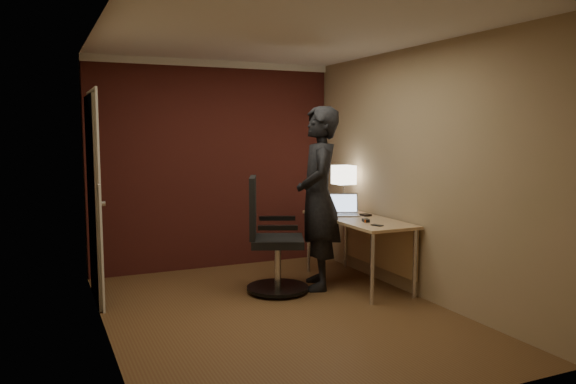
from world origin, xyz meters
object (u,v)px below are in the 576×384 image
object	(u,v)px
mouse	(366,220)
phone	(377,225)
desk	(363,229)
desk_lamp	(344,176)
person	(318,198)
laptop	(344,209)
wallet	(366,215)
office_chair	(270,243)

from	to	relation	value
mouse	phone	xyz separation A→B (m)	(-0.02, -0.25, -0.01)
mouse	phone	distance (m)	0.25
desk	desk_lamp	xyz separation A→B (m)	(0.06, 0.54, 0.55)
desk	phone	xyz separation A→B (m)	(-0.16, -0.51, 0.13)
desk	desk_lamp	distance (m)	0.77
desk	phone	world-z (taller)	phone
phone	person	xyz separation A→B (m)	(-0.36, 0.57, 0.23)
laptop	desk_lamp	bearing A→B (deg)	60.52
phone	wallet	world-z (taller)	wallet
laptop	mouse	size ratio (longest dim) A/B	4.06
phone	person	world-z (taller)	person
office_chair	phone	bearing A→B (deg)	-33.68
mouse	phone	world-z (taller)	mouse
wallet	office_chair	distance (m)	1.17
desk	desk_lamp	size ratio (longest dim) A/B	2.80
desk	wallet	xyz separation A→B (m)	(0.08, 0.09, 0.14)
phone	person	bearing A→B (deg)	100.96
laptop	mouse	xyz separation A→B (m)	(-0.04, -0.53, -0.05)
laptop	wallet	distance (m)	0.26
desk_lamp	person	size ratio (longest dim) A/B	0.28
laptop	wallet	size ratio (longest dim) A/B	3.69
mouse	office_chair	distance (m)	1.01
desk	person	world-z (taller)	person
desk_lamp	laptop	xyz separation A→B (m)	(-0.15, -0.27, -0.35)
desk_lamp	laptop	world-z (taller)	desk_lamp
mouse	wallet	size ratio (longest dim) A/B	0.91
wallet	person	world-z (taller)	person
desk_lamp	wallet	bearing A→B (deg)	-86.79
desk	mouse	distance (m)	0.33
desk_lamp	laptop	size ratio (longest dim) A/B	1.32
mouse	desk	bearing A→B (deg)	79.27
desk	laptop	bearing A→B (deg)	110.00
desk_lamp	wallet	distance (m)	0.61
laptop	desk	bearing A→B (deg)	-70.00
desk	wallet	bearing A→B (deg)	47.04
desk	mouse	xyz separation A→B (m)	(-0.14, -0.27, 0.14)
wallet	office_chair	xyz separation A→B (m)	(-1.14, 0.00, -0.22)
desk_lamp	laptop	distance (m)	0.47
desk_lamp	office_chair	xyz separation A→B (m)	(-1.12, -0.45, -0.63)
wallet	office_chair	bearing A→B (deg)	179.99
mouse	wallet	xyz separation A→B (m)	(0.22, 0.35, -0.01)
laptop	mouse	bearing A→B (deg)	-94.52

